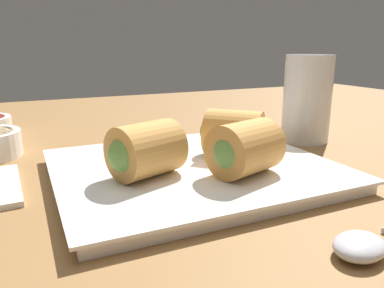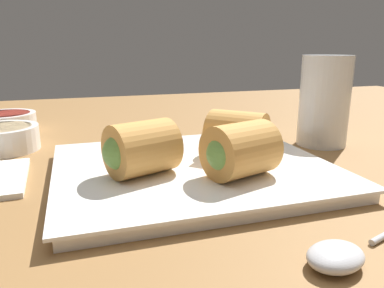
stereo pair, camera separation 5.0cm
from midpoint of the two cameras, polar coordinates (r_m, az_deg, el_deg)
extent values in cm
cube|color=olive|center=(43.26, -1.60, -5.98)|extent=(180.00, 140.00, 2.00)
cube|color=white|center=(42.48, -3.38, -4.10)|extent=(28.81, 24.93, 1.20)
cube|color=white|center=(42.24, -3.39, -3.14)|extent=(29.96, 25.93, 0.30)
cylinder|color=#D19347|center=(37.90, -10.76, -0.93)|extent=(7.97, 7.41, 5.51)
sphere|color=#6B9E47|center=(36.67, -13.85, -1.65)|extent=(3.58, 3.58, 3.58)
cylinder|color=#D19347|center=(44.15, 3.22, 1.59)|extent=(8.47, 8.47, 5.51)
sphere|color=#56843D|center=(44.88, 0.28, 1.83)|extent=(3.58, 3.58, 3.58)
cylinder|color=#D19347|center=(37.91, 4.35, -0.69)|extent=(7.84, 7.23, 5.51)
sphere|color=#6B9E47|center=(36.26, 1.74, -1.39)|extent=(3.58, 3.58, 3.58)
ellipsoid|color=silver|center=(28.62, 19.54, -14.61)|extent=(5.22, 4.57, 1.52)
cylinder|color=silver|center=(58.42, 14.81, 6.65)|extent=(7.09, 7.09, 12.98)
camera|label=1|loc=(0.03, -93.44, -0.92)|focal=35.00mm
camera|label=2|loc=(0.03, 86.56, 0.92)|focal=35.00mm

